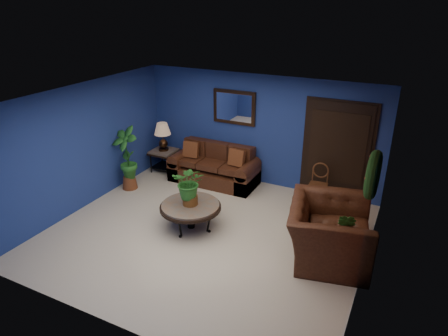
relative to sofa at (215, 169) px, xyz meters
The scene contains 18 objects.
floor 2.28m from the sofa, 66.76° to the right, with size 5.50×5.50×0.00m, color beige.
wall_back 1.37m from the sofa, 25.43° to the left, with size 5.50×0.04×2.50m, color navy.
wall_left 2.94m from the sofa, 131.83° to the right, with size 0.04×5.00×2.50m, color navy.
wall_right_brick 4.30m from the sofa, 29.69° to the right, with size 0.04×5.00×2.50m, color maroon.
ceiling 3.16m from the sofa, 66.76° to the right, with size 5.50×5.00×0.02m, color silver.
crown_molding 4.68m from the sofa, 29.89° to the right, with size 0.03×5.00×0.14m, color white.
wall_mirror 1.50m from the sofa, 52.78° to the left, with size 1.02×0.06×0.77m, color #3D2414.
closet_door 2.77m from the sofa, ahead, with size 1.44×0.06×2.18m, color black.
wreath 4.35m from the sofa, 29.50° to the right, with size 0.72×0.72×0.16m, color black.
sofa is the anchor object (origin of this frame).
coffee_table 2.09m from the sofa, 75.10° to the right, with size 1.14×1.14×0.49m.
end_table 1.41m from the sofa, behind, with size 0.60×0.60×0.55m.
table_lamp 1.56m from the sofa, behind, with size 0.40×0.40×0.66m.
side_chair 2.41m from the sofa, ahead, with size 0.38×0.38×0.86m.
armchair 3.55m from the sofa, 30.81° to the right, with size 1.48×1.29×0.96m, color #472414.
coffee_plant 2.18m from the sofa, 75.10° to the right, with size 0.70×0.65×0.77m.
floor_plant 3.63m from the sofa, 26.53° to the right, with size 0.43×0.39×0.80m.
tall_plant 2.02m from the sofa, 142.42° to the right, with size 0.70×0.54×1.45m.
Camera 1 is at (3.08, -5.47, 4.02)m, focal length 32.00 mm.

